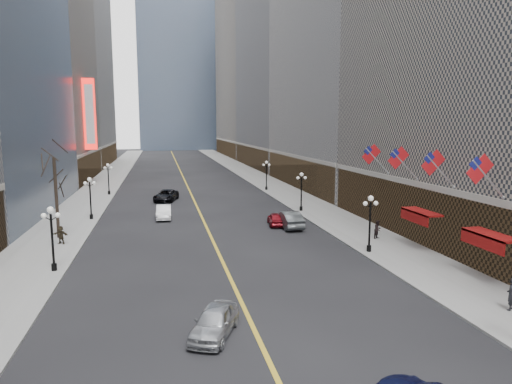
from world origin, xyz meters
name	(u,v)px	position (x,y,z in m)	size (l,w,h in m)	color
sidewalk_east	(274,186)	(14.00, 70.00, 0.07)	(6.00, 230.00, 0.15)	gray
sidewalk_west	(97,191)	(-14.00, 70.00, 0.07)	(6.00, 230.00, 0.15)	gray
lane_line	(185,182)	(0.00, 80.00, 0.01)	(0.25, 200.00, 0.02)	gold
bldg_east_c	(302,67)	(29.88, 106.00, 24.18)	(26.60, 40.60, 48.80)	gray
bldg_east_d	(263,61)	(29.90, 149.00, 31.17)	(26.60, 46.60, 62.80)	#A29586
bldg_west_c	(7,38)	(-29.88, 87.00, 25.19)	(26.60, 30.60, 50.80)	#A29586
bldg_west_d	(49,17)	(-29.92, 121.00, 36.17)	(26.60, 38.60, 72.80)	beige
streetlamp_east_1	(370,218)	(11.80, 30.00, 2.90)	(1.26, 0.44, 4.52)	black
streetlamp_east_2	(301,188)	(11.80, 48.00, 2.90)	(1.26, 0.44, 4.52)	black
streetlamp_east_3	(266,172)	(11.80, 66.00, 2.90)	(1.26, 0.44, 4.52)	black
streetlamp_west_1	(52,232)	(-11.80, 30.00, 2.90)	(1.26, 0.44, 4.52)	black
streetlamp_west_2	(90,194)	(-11.80, 48.00, 2.90)	(1.26, 0.44, 4.52)	black
streetlamp_west_3	(108,176)	(-11.80, 66.00, 2.90)	(1.26, 0.44, 4.52)	black
flag_2	(482,172)	(15.31, 22.00, 7.29)	(2.87, 0.12, 2.87)	#B2B2B7
flag_3	(435,165)	(15.31, 27.00, 7.29)	(2.87, 0.12, 2.87)	#B2B2B7
flag_4	(400,160)	(15.31, 32.00, 7.29)	(2.87, 0.12, 2.87)	#B2B2B7
flag_5	(373,156)	(15.31, 37.00, 7.29)	(2.87, 0.12, 2.87)	#B2B2B7
awning_b	(488,237)	(16.11, 22.00, 3.08)	(1.40, 4.00, 0.93)	maroon
awning_c	(419,213)	(16.11, 30.00, 3.08)	(1.40, 4.00, 0.93)	maroon
theatre_marquee	(90,114)	(-15.88, 80.00, 12.00)	(2.00, 0.55, 12.00)	red
tree_west_far	(55,170)	(-13.50, 40.00, 6.24)	(3.60, 3.60, 7.92)	#2D231C
car_nb_near	(215,321)	(-2.00, 18.15, 0.72)	(1.70, 4.22, 1.44)	#ADB0B5
car_nb_mid	(164,212)	(-4.15, 47.30, 0.74)	(1.56, 4.49, 1.48)	white
car_nb_far	(166,195)	(-3.72, 59.18, 0.76)	(2.52, 5.46, 1.52)	black
car_sb_mid	(276,219)	(7.08, 41.50, 0.67)	(1.59, 3.94, 1.34)	maroon
car_sb_far	(289,219)	(8.10, 40.24, 0.84)	(1.77, 5.08, 1.68)	#494D50
ped_ne_corner	(511,294)	(14.13, 17.54, 1.06)	(0.66, 0.48, 1.82)	black
ped_east_walk	(378,229)	(14.42, 33.69, 0.98)	(0.81, 0.44, 1.66)	black
ped_west_far	(61,235)	(-12.82, 37.60, 0.93)	(1.44, 0.41, 1.55)	black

